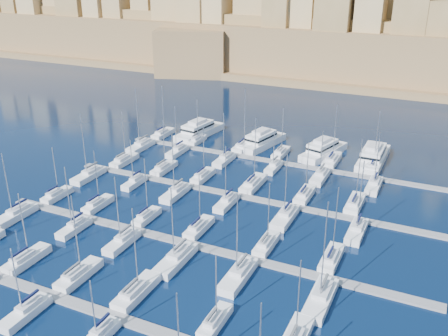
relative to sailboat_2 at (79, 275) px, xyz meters
The scene contains 52 objects.
ground 30.98m from the sailboat_2, 67.11° to the left, with size 600.00×600.00×0.00m, color #021331.
pontoon_near 13.24m from the sailboat_2, 24.41° to the right, with size 84.00×2.00×0.40m, color slate.
pontoon_mid_near 20.46m from the sailboat_2, 53.92° to the left, with size 84.00×2.00×0.40m, color slate.
pontoon_mid_far 40.38m from the sailboat_2, 72.64° to the left, with size 84.00×2.00×0.40m, color slate.
pontoon_far 61.72m from the sailboat_2, 78.74° to the left, with size 84.00×2.00×0.40m, color slate.
sailboat_1 11.02m from the sailboat_2, behind, with size 2.69×8.96×13.06m.
sailboat_2 is the anchor object (origin of this frame).
sailboat_3 10.90m from the sailboat_2, ahead, with size 2.89×9.62×14.96m.
sailboat_4 24.75m from the sailboat_2, ahead, with size 2.27×7.55×11.61m.
sailboat_8 10.54m from the sailboat_2, 93.97° to the right, with size 2.49×8.30×11.93m.
sailboat_9 15.53m from the sailboat_2, 40.11° to the right, with size 2.18×7.27×10.20m.
sailboat_12 31.96m from the sailboat_2, 138.20° to the left, with size 2.32×7.74×11.77m.
sailboat_13 25.11m from the sailboat_2, 121.34° to the left, with size 2.41×8.03×12.69m.
sailboat_14 21.19m from the sailboat_2, 92.49° to the left, with size 2.24×7.48×13.11m.
sailboat_15 24.04m from the sailboat_2, 64.29° to the left, with size 2.54×8.47×11.78m.
sailboat_16 32.30m from the sailboat_2, 41.88° to the left, with size 2.48×8.28×12.65m.
sailboat_17 41.81m from the sailboat_2, 31.51° to the left, with size 2.66×8.86×14.01m.
sailboat_18 27.11m from the sailboat_2, 156.62° to the left, with size 2.94×9.79×14.35m.
sailboat_19 16.00m from the sailboat_2, 132.87° to the left, with size 2.34×7.81×13.59m.
sailboat_20 11.40m from the sailboat_2, 88.45° to the left, with size 2.55×8.49×13.91m.
sailboat_21 15.90m from the sailboat_2, 41.30° to the left, with size 3.10×10.33×14.63m.
sailboat_22 25.62m from the sailboat_2, 24.47° to the left, with size 3.02×10.08×15.78m.
sailboat_23 38.28m from the sailboat_2, 15.80° to the left, with size 3.14×10.46×17.43m.
sailboat_24 49.38m from the sailboat_2, 117.09° to the left, with size 2.72×9.08×13.65m.
sailboat_25 45.10m from the sailboat_2, 103.78° to the left, with size 2.63×8.76×13.11m.
sailboat_26 43.70m from the sailboat_2, 90.04° to the left, with size 2.57×8.56×13.00m.
sailboat_27 46.16m from the sailboat_2, 74.56° to the left, with size 3.05×10.17×16.37m.
sailboat_28 50.24m from the sailboat_2, 60.87° to the left, with size 2.68×8.93×12.82m.
sailboat_29 56.44m from the sailboat_2, 51.56° to the left, with size 2.87×9.58×15.05m.
sailboat_30 40.91m from the sailboat_2, 126.82° to the left, with size 2.94×9.80×16.22m.
sailboat_31 36.13m from the sailboat_2, 110.19° to the left, with size 2.23×7.44×11.37m.
sailboat_32 33.06m from the sailboat_2, 92.11° to the left, with size 2.76×9.21×14.84m.
sailboat_33 35.19m from the sailboat_2, 72.22° to the left, with size 2.48×8.25×13.69m.
sailboat_34 40.40m from the sailboat_2, 53.85° to the left, with size 3.02×10.08×14.47m.
sailboat_35 50.09m from the sailboat_2, 41.20° to the left, with size 2.79×9.32×15.32m.
sailboat_36 70.43m from the sailboat_2, 110.44° to the left, with size 2.75×9.16×15.05m.
sailboat_37 66.58m from the sailboat_2, 101.30° to the left, with size 2.31×7.72×12.55m.
sailboat_38 66.37m from the sailboat_2, 89.46° to the left, with size 2.97×9.91×16.70m.
sailboat_39 66.72m from the sailboat_2, 80.06° to the left, with size 2.58×8.58×13.08m.
sailboat_40 70.92m from the sailboat_2, 69.46° to the left, with size 3.00×10.01×15.30m.
sailboat_41 75.12m from the sailboat_2, 62.21° to the left, with size 3.03×10.09×14.97m.
sailboat_42 59.79m from the sailboat_2, 114.27° to the left, with size 3.09×10.29×17.00m.
sailboat_43 56.96m from the sailboat_2, 103.82° to the left, with size 2.60×8.65×13.50m.
sailboat_44 55.16m from the sailboat_2, 89.80° to the left, with size 2.69×8.98×13.45m.
sailboat_45 57.34m from the sailboat_2, 76.78° to the left, with size 2.29×7.62×10.56m.
sailboat_46 60.36m from the sailboat_2, 65.64° to the left, with size 2.80×9.32×12.37m.
sailboat_47 66.48m from the sailboat_2, 56.03° to the left, with size 2.70×9.01×13.67m.
motor_yacht_a 72.32m from the sailboat_2, 102.16° to the left, with size 7.99×18.62×5.25m.
motor_yacht_b 70.26m from the sailboat_2, 86.28° to the left, with size 8.50×17.49×5.25m.
motor_yacht_c 73.32m from the sailboat_2, 72.88° to the left, with size 9.32×17.42×5.25m.
motor_yacht_d 78.85m from the sailboat_2, 64.31° to the left, with size 5.82×18.83×5.25m.
fortified_city 184.71m from the sailboat_2, 86.31° to the left, with size 460.00×108.95×59.52m.
Camera 1 is at (37.51, -79.53, 47.40)m, focal length 40.00 mm.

